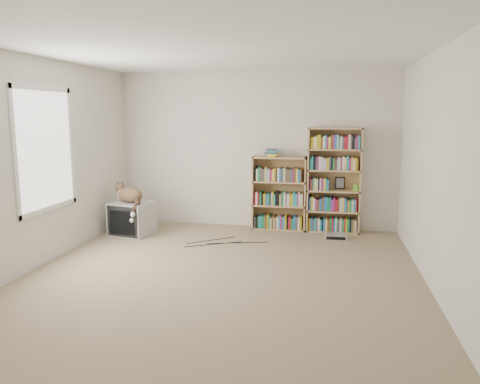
% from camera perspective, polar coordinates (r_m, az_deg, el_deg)
% --- Properties ---
extents(floor, '(4.50, 5.00, 0.01)m').
position_cam_1_polar(floor, '(5.41, -2.26, -10.25)').
color(floor, '#9B8A69').
rests_on(floor, ground).
extents(wall_back, '(4.50, 0.02, 2.50)m').
position_cam_1_polar(wall_back, '(7.57, 1.91, 5.11)').
color(wall_back, beige).
rests_on(wall_back, floor).
extents(wall_front, '(4.50, 0.02, 2.50)m').
position_cam_1_polar(wall_front, '(2.78, -14.00, -2.77)').
color(wall_front, beige).
rests_on(wall_front, floor).
extents(wall_left, '(0.02, 5.00, 2.50)m').
position_cam_1_polar(wall_left, '(6.04, -23.66, 3.21)').
color(wall_left, beige).
rests_on(wall_left, floor).
extents(wall_right, '(0.02, 5.00, 2.50)m').
position_cam_1_polar(wall_right, '(5.12, 23.05, 2.26)').
color(wall_right, beige).
rests_on(wall_right, floor).
extents(ceiling, '(4.50, 5.00, 0.02)m').
position_cam_1_polar(ceiling, '(5.14, -2.44, 17.01)').
color(ceiling, white).
rests_on(ceiling, wall_back).
extents(window, '(0.02, 1.22, 1.52)m').
position_cam_1_polar(window, '(6.19, -22.63, 4.81)').
color(window, white).
rests_on(window, wall_left).
extents(crt_tv, '(0.67, 0.63, 0.50)m').
position_cam_1_polar(crt_tv, '(7.36, -12.95, -3.15)').
color(crt_tv, '#AAAAAC').
rests_on(crt_tv, floor).
extents(cat, '(0.58, 0.61, 0.51)m').
position_cam_1_polar(cat, '(7.23, -13.23, -0.65)').
color(cat, '#392717').
rests_on(cat, crt_tv).
extents(bookcase_tall, '(0.81, 0.30, 1.62)m').
position_cam_1_polar(bookcase_tall, '(7.40, 11.35, 1.15)').
color(bookcase_tall, tan).
rests_on(bookcase_tall, floor).
extents(bookcase_short, '(0.85, 0.30, 1.17)m').
position_cam_1_polar(bookcase_short, '(7.47, 4.81, -0.53)').
color(bookcase_short, tan).
rests_on(bookcase_short, floor).
extents(book_stack, '(0.18, 0.23, 0.12)m').
position_cam_1_polar(book_stack, '(7.35, 3.91, 4.78)').
color(book_stack, '#A91629').
rests_on(book_stack, bookcase_short).
extents(green_mug, '(0.09, 0.09, 0.10)m').
position_cam_1_polar(green_mug, '(7.40, 13.99, 0.57)').
color(green_mug, '#65B634').
rests_on(green_mug, bookcase_tall).
extents(framed_print, '(0.15, 0.05, 0.19)m').
position_cam_1_polar(framed_print, '(7.48, 12.09, 1.09)').
color(framed_print, black).
rests_on(framed_print, bookcase_tall).
extents(dvd_player, '(0.33, 0.24, 0.07)m').
position_cam_1_polar(dvd_player, '(7.10, 11.62, -5.31)').
color(dvd_player, silver).
rests_on(dvd_player, floor).
extents(wall_outlet, '(0.01, 0.08, 0.13)m').
position_cam_1_polar(wall_outlet, '(7.84, -15.16, -1.93)').
color(wall_outlet, silver).
rests_on(wall_outlet, wall_left).
extents(floor_cables, '(1.20, 0.70, 0.01)m').
position_cam_1_polar(floor_cables, '(6.84, -0.40, -5.98)').
color(floor_cables, black).
rests_on(floor_cables, floor).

